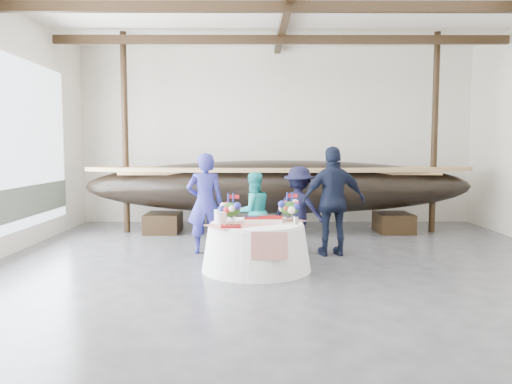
{
  "coord_description": "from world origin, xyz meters",
  "views": [
    {
      "loc": [
        -0.59,
        -6.96,
        1.92
      ],
      "look_at": [
        -0.55,
        2.22,
        1.11
      ],
      "focal_mm": 35.0,
      "sensor_mm": 36.0,
      "label": 1
    }
  ],
  "objects": [
    {
      "name": "tabletop_items",
      "position": [
        -0.55,
        0.96,
        0.89
      ],
      "size": [
        1.63,
        1.35,
        0.4
      ],
      "color": "red",
      "rests_on": "banquet_table"
    },
    {
      "name": "guest_man_left",
      "position": [
        0.24,
        2.16,
        0.79
      ],
      "size": [
        1.18,
        1.0,
        1.59
      ],
      "primitive_type": "imported",
      "rotation": [
        0.0,
        0.0,
        2.65
      ],
      "color": "black",
      "rests_on": "ground"
    },
    {
      "name": "longboat_display",
      "position": [
        -0.03,
        4.37,
        1.05
      ],
      "size": [
        8.81,
        1.76,
        1.65
      ],
      "color": "black",
      "rests_on": "ground"
    },
    {
      "name": "banquet_table",
      "position": [
        -0.55,
        0.82,
        0.37
      ],
      "size": [
        1.73,
        1.73,
        0.74
      ],
      "color": "white",
      "rests_on": "ground"
    },
    {
      "name": "wall_back",
      "position": [
        0.0,
        6.0,
        2.25
      ],
      "size": [
        10.0,
        0.02,
        4.5
      ],
      "primitive_type": "cube",
      "color": "silver",
      "rests_on": "ground"
    },
    {
      "name": "guest_woman_teal",
      "position": [
        -0.61,
        2.24,
        0.74
      ],
      "size": [
        0.88,
        0.79,
        1.48
      ],
      "primitive_type": "imported",
      "rotation": [
        0.0,
        0.0,
        3.53
      ],
      "color": "#22B2B0",
      "rests_on": "ground"
    },
    {
      "name": "guest_man_right",
      "position": [
        0.83,
        1.88,
        0.98
      ],
      "size": [
        1.2,
        0.62,
        1.96
      ],
      "primitive_type": "imported",
      "rotation": [
        0.0,
        0.0,
        3.27
      ],
      "color": "black",
      "rests_on": "ground"
    },
    {
      "name": "floor",
      "position": [
        0.0,
        0.0,
        0.0
      ],
      "size": [
        10.0,
        12.0,
        0.01
      ],
      "primitive_type": "cube",
      "color": "#3D3D42",
      "rests_on": "ground"
    },
    {
      "name": "guest_woman_blue",
      "position": [
        -1.48,
        2.08,
        0.92
      ],
      "size": [
        0.73,
        0.53,
        1.84
      ],
      "primitive_type": "imported",
      "rotation": [
        0.0,
        0.0,
        3.28
      ],
      "color": "navy",
      "rests_on": "ground"
    },
    {
      "name": "pavilion_structure",
      "position": [
        0.0,
        0.76,
        4.0
      ],
      "size": [
        9.8,
        11.76,
        4.5
      ],
      "color": "black",
      "rests_on": "ground"
    }
  ]
}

